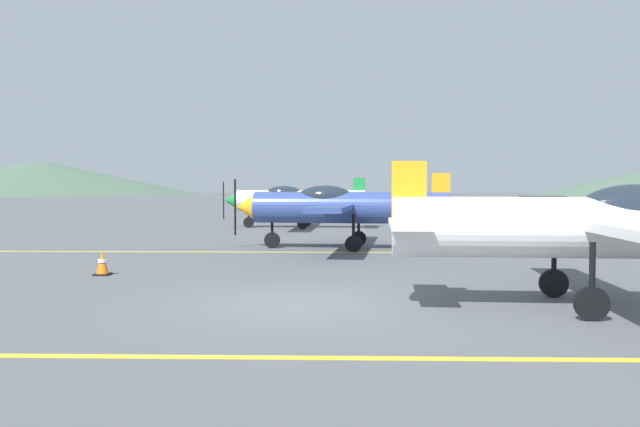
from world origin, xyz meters
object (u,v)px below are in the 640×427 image
at_px(car_sedan, 544,210).
at_px(traffic_cone_front, 102,263).
at_px(airplane_mid, 342,206).
at_px(airplane_far, 295,200).
at_px(airplane_near, 601,225).

height_order(car_sedan, traffic_cone_front, car_sedan).
height_order(airplane_mid, airplane_far, same).
bearing_deg(traffic_cone_front, airplane_near, -20.76).
distance_m(airplane_mid, car_sedan, 16.74).
xyz_separation_m(airplane_mid, car_sedan, (10.90, 12.68, -0.60)).
relative_size(airplane_mid, airplane_far, 1.00).
bearing_deg(airplane_far, traffic_cone_front, -101.25).
relative_size(airplane_far, traffic_cone_front, 14.46).
distance_m(car_sedan, traffic_cone_front, 25.40).
bearing_deg(airplane_far, airplane_mid, -78.10).
distance_m(airplane_near, traffic_cone_front, 10.89).
bearing_deg(airplane_near, airplane_mid, 112.92).
relative_size(airplane_near, traffic_cone_front, 14.48).
height_order(airplane_near, traffic_cone_front, airplane_near).
bearing_deg(traffic_cone_front, airplane_mid, 48.38).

